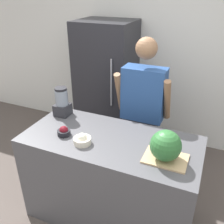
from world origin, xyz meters
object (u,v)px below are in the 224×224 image
Objects in this scene: bowl_cherries at (64,132)px; watermelon at (166,146)px; refrigerator at (106,85)px; blender at (62,103)px; bowl_cream at (82,140)px; person at (142,113)px.

watermelon is at bearing 0.10° from bowl_cherries.
bowl_cherries is (-0.92, -0.00, -0.10)m from watermelon.
watermelon is (1.16, -1.44, 0.19)m from refrigerator.
blender reaches higher than watermelon.
bowl_cream is at bearing -40.58° from blender.
blender is (0.01, -1.11, 0.19)m from refrigerator.
bowl_cherries is (0.24, -1.44, 0.09)m from refrigerator.
person reaches higher than blender.
blender is at bearing 139.42° from bowl_cream.
blender is (-0.45, 0.38, 0.10)m from bowl_cream.
refrigerator reaches higher than blender.
blender is at bearing 124.54° from bowl_cherries.
refrigerator is 1.56m from bowl_cream.
bowl_cherries is (-0.50, -0.80, 0.09)m from person.
bowl_cream is (-0.28, -0.86, 0.10)m from person.
watermelon is 0.80× the size of blender.
watermelon is 2.04× the size of bowl_cherries.
watermelon reaches higher than bowl_cream.
blender reaches higher than bowl_cherries.
person is at bearing 58.13° from bowl_cherries.
refrigerator is 1.13m from blender.
person reaches higher than bowl_cream.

